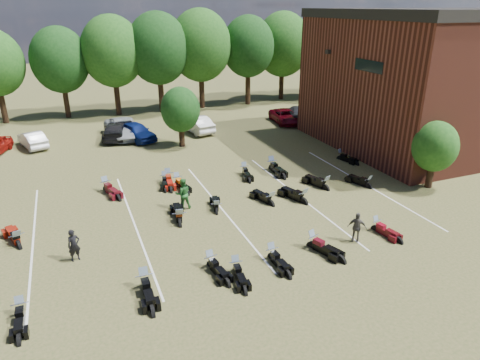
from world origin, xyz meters
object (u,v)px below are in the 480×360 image
motorcycle_3 (211,267)px  motorcycle_7 (19,247)px  person_grey (357,227)px  car_4 (137,132)px  person_green (183,194)px  motorcycle_0 (22,316)px  person_black (74,245)px  motorcycle_14 (106,191)px

motorcycle_3 → motorcycle_7: motorcycle_7 is taller
person_grey → car_4: bearing=-31.7°
person_green → person_grey: bearing=138.1°
motorcycle_0 → motorcycle_7: motorcycle_7 is taller
person_grey → motorcycle_7: bearing=19.7°
person_green → motorcycle_3: (-0.47, -6.35, -0.92)m
person_black → person_green: (6.05, 3.42, 0.14)m
motorcycle_0 → motorcycle_3: bearing=2.6°
car_4 → person_grey: bearing=-92.5°
motorcycle_7 → motorcycle_14: motorcycle_14 is taller
motorcycle_7 → motorcycle_3: bearing=128.7°
person_black → motorcycle_3: 6.35m
person_black → motorcycle_7: bearing=121.1°
car_4 → motorcycle_0: 22.84m
car_4 → motorcycle_14: car_4 is taller
person_green → motorcycle_14: (-3.90, 4.24, -0.92)m
person_grey → motorcycle_3: bearing=35.8°
motorcycle_0 → motorcycle_3: 7.69m
car_4 → motorcycle_14: bearing=-130.5°
person_black → person_grey: size_ratio=0.99×
person_green → motorcycle_14: size_ratio=0.76×
person_green → motorcycle_7: (-8.59, -1.15, -0.92)m
person_black → person_green: bearing=12.5°
person_green → motorcycle_0: (-8.15, -6.71, -0.92)m
person_grey → motorcycle_7: 16.62m
motorcycle_3 → motorcycle_14: bearing=99.4°
car_4 → motorcycle_7: bearing=-138.9°
motorcycle_7 → car_4: bearing=-136.6°
person_grey → motorcycle_14: bearing=-5.7°
motorcycle_3 → car_4: bearing=80.7°
motorcycle_7 → motorcycle_14: size_ratio=0.98×
motorcycle_7 → person_green: bearing=169.0°
person_black → motorcycle_0: (-2.10, -3.29, -0.78)m
car_4 → person_green: (0.18, -14.68, 0.16)m
person_grey → motorcycle_0: bearing=39.3°
person_green → person_grey: 9.81m
car_4 → person_green: bearing=-110.2°
person_green → motorcycle_0: person_green is taller
person_black → person_grey: (13.03, -3.47, 0.00)m
person_black → motorcycle_14: size_ratio=0.64×
car_4 → motorcycle_0: (-7.97, -21.40, -0.77)m
person_green → motorcycle_7: person_green is taller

